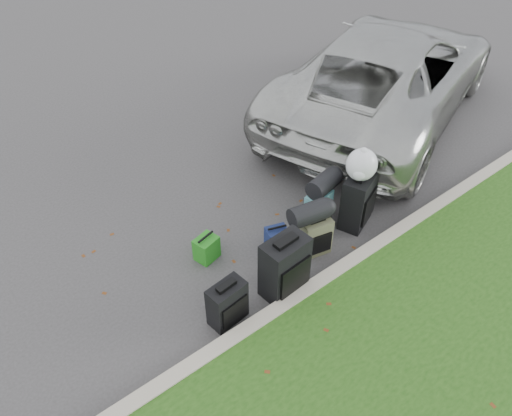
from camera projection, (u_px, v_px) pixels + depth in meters
ground at (271, 243)px, 6.86m from camera, size 120.00×120.00×0.00m
curb at (322, 282)px, 6.22m from camera, size 120.00×0.18×0.15m
suv at (387, 73)px, 9.03m from camera, size 6.61×4.69×1.67m
suitcase_small_black at (227, 303)px, 5.70m from camera, size 0.47×0.29×0.56m
suitcase_large_black_left at (285, 267)px, 5.96m from camera, size 0.59×0.38×0.82m
suitcase_olive at (315, 236)px, 6.57m from camera, size 0.44×0.33×0.54m
suitcase_teal at (318, 210)px, 6.97m from camera, size 0.44×0.32×0.56m
suitcase_large_black_right at (358, 200)px, 6.93m from camera, size 0.62×0.50×0.80m
tote_green at (207, 248)px, 6.54m from camera, size 0.34×0.30×0.34m
tote_navy at (277, 238)px, 6.71m from camera, size 0.34×0.31×0.31m
duffel_left at (309, 213)px, 6.29m from camera, size 0.56×0.37×0.28m
duffel_right at (324, 183)px, 6.74m from camera, size 0.54×0.37×0.28m
trash_bag at (362, 165)px, 6.53m from camera, size 0.43×0.43×0.43m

